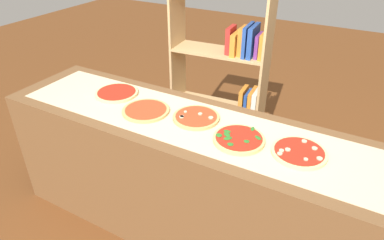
# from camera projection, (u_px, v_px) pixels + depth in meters

# --- Properties ---
(ground_plane) EXTENTS (12.00, 12.00, 0.00)m
(ground_plane) POSITION_uv_depth(u_px,v_px,m) (192.00, 227.00, 2.56)
(ground_plane) COLOR brown
(counter) EXTENTS (2.59, 0.67, 0.90)m
(counter) POSITION_uv_depth(u_px,v_px,m) (192.00, 180.00, 2.32)
(counter) COLOR brown
(counter) RESTS_ON ground_plane
(parchment_paper) EXTENTS (2.37, 0.51, 0.00)m
(parchment_paper) POSITION_uv_depth(u_px,v_px,m) (192.00, 123.00, 2.09)
(parchment_paper) COLOR beige
(parchment_paper) RESTS_ON counter
(pizza_plain_0) EXTENTS (0.29, 0.29, 0.02)m
(pizza_plain_0) POSITION_uv_depth(u_px,v_px,m) (117.00, 93.00, 2.41)
(pizza_plain_0) COLOR #E5C17F
(pizza_plain_0) RESTS_ON parchment_paper
(pizza_plain_1) EXTENTS (0.30, 0.30, 0.02)m
(pizza_plain_1) POSITION_uv_depth(u_px,v_px,m) (146.00, 110.00, 2.20)
(pizza_plain_1) COLOR tan
(pizza_plain_1) RESTS_ON parchment_paper
(pizza_mushroom_2) EXTENTS (0.29, 0.29, 0.03)m
(pizza_mushroom_2) POSITION_uv_depth(u_px,v_px,m) (196.00, 117.00, 2.12)
(pizza_mushroom_2) COLOR tan
(pizza_mushroom_2) RESTS_ON parchment_paper
(pizza_spinach_3) EXTENTS (0.29, 0.29, 0.03)m
(pizza_spinach_3) POSITION_uv_depth(u_px,v_px,m) (239.00, 139.00, 1.92)
(pizza_spinach_3) COLOR #DBB26B
(pizza_spinach_3) RESTS_ON parchment_paper
(pizza_mushroom_4) EXTENTS (0.29, 0.29, 0.03)m
(pizza_mushroom_4) POSITION_uv_depth(u_px,v_px,m) (299.00, 152.00, 1.82)
(pizza_mushroom_4) COLOR #E5C17F
(pizza_mushroom_4) RESTS_ON parchment_paper
(bookshelf) EXTENTS (0.81, 0.34, 1.53)m
(bookshelf) POSITION_uv_depth(u_px,v_px,m) (230.00, 85.00, 2.94)
(bookshelf) COLOR tan
(bookshelf) RESTS_ON ground_plane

